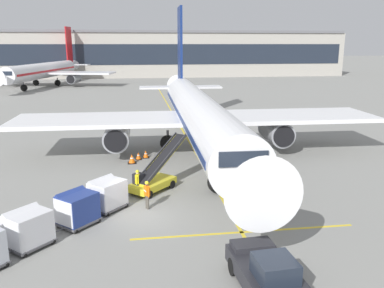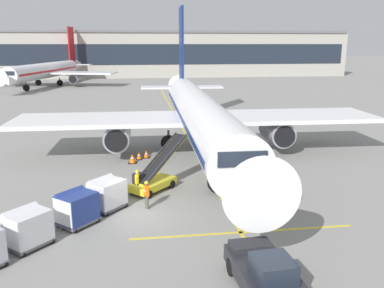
# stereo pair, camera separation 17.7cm
# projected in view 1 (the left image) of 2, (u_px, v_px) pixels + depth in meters

# --- Properties ---
(ground_plane) EXTENTS (600.00, 600.00, 0.00)m
(ground_plane) POSITION_uv_depth(u_px,v_px,m) (139.00, 214.00, 23.44)
(ground_plane) COLOR gray
(parked_airplane) EXTENTS (32.32, 41.60, 14.10)m
(parked_airplane) POSITION_uv_depth(u_px,v_px,m) (197.00, 113.00, 36.09)
(parked_airplane) COLOR white
(parked_airplane) RESTS_ON ground
(belt_loader) EXTENTS (4.39, 4.59, 3.43)m
(belt_loader) POSITION_uv_depth(u_px,v_px,m) (154.00, 177.00, 27.14)
(belt_loader) COLOR gold
(belt_loader) RESTS_ON ground
(baggage_cart_lead) EXTENTS (2.53, 2.56, 1.91)m
(baggage_cart_lead) POSITION_uv_depth(u_px,v_px,m) (107.00, 193.00, 23.95)
(baggage_cart_lead) COLOR #515156
(baggage_cart_lead) RESTS_ON ground
(baggage_cart_second) EXTENTS (2.53, 2.56, 1.91)m
(baggage_cart_second) POSITION_uv_depth(u_px,v_px,m) (77.00, 208.00, 21.87)
(baggage_cart_second) COLOR #515156
(baggage_cart_second) RESTS_ON ground
(baggage_cart_third) EXTENTS (2.53, 2.56, 1.91)m
(baggage_cart_third) POSITION_uv_depth(u_px,v_px,m) (28.00, 228.00, 19.49)
(baggage_cart_third) COLOR #515156
(baggage_cart_third) RESTS_ON ground
(pushback_tug) EXTENTS (2.39, 4.53, 1.83)m
(pushback_tug) POSITION_uv_depth(u_px,v_px,m) (267.00, 273.00, 15.96)
(pushback_tug) COLOR #232328
(pushback_tug) RESTS_ON ground
(ground_crew_by_loader) EXTENTS (0.34, 0.55, 1.74)m
(ground_crew_by_loader) POSITION_uv_depth(u_px,v_px,m) (138.00, 181.00, 26.16)
(ground_crew_by_loader) COLOR #333847
(ground_crew_by_loader) RESTS_ON ground
(ground_crew_by_carts) EXTENTS (0.36, 0.54, 1.74)m
(ground_crew_by_carts) POSITION_uv_depth(u_px,v_px,m) (147.00, 193.00, 24.03)
(ground_crew_by_carts) COLOR #514C42
(ground_crew_by_carts) RESTS_ON ground
(safety_cone_engine_keepout) EXTENTS (0.54, 0.54, 0.62)m
(safety_cone_engine_keepout) POSITION_uv_depth(u_px,v_px,m) (138.00, 156.00, 34.54)
(safety_cone_engine_keepout) COLOR black
(safety_cone_engine_keepout) RESTS_ON ground
(safety_cone_wingtip) EXTENTS (0.69, 0.69, 0.77)m
(safety_cone_wingtip) POSITION_uv_depth(u_px,v_px,m) (132.00, 159.00, 33.42)
(safety_cone_wingtip) COLOR black
(safety_cone_wingtip) RESTS_ON ground
(safety_cone_nose_mark) EXTENTS (0.57, 0.57, 0.65)m
(safety_cone_nose_mark) POSITION_uv_depth(u_px,v_px,m) (146.00, 154.00, 35.03)
(safety_cone_nose_mark) COLOR black
(safety_cone_nose_mark) RESTS_ON ground
(apron_guidance_line_lead_in) EXTENTS (0.20, 110.00, 0.01)m
(apron_guidance_line_lead_in) POSITION_uv_depth(u_px,v_px,m) (196.00, 154.00, 36.18)
(apron_guidance_line_lead_in) COLOR yellow
(apron_guidance_line_lead_in) RESTS_ON ground
(apron_guidance_line_stop_bar) EXTENTS (12.00, 0.20, 0.01)m
(apron_guidance_line_stop_bar) POSITION_uv_depth(u_px,v_px,m) (245.00, 232.00, 21.25)
(apron_guidance_line_stop_bar) COLOR yellow
(apron_guidance_line_stop_bar) RESTS_ON ground
(terminal_building) EXTENTS (110.17, 15.27, 13.40)m
(terminal_building) POSITION_uv_depth(u_px,v_px,m) (162.00, 54.00, 122.66)
(terminal_building) COLOR #A8A399
(terminal_building) RESTS_ON ground
(distant_airplane) EXTENTS (32.88, 41.27, 14.06)m
(distant_airplane) POSITION_uv_depth(u_px,v_px,m) (44.00, 71.00, 93.50)
(distant_airplane) COLOR white
(distant_airplane) RESTS_ON ground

